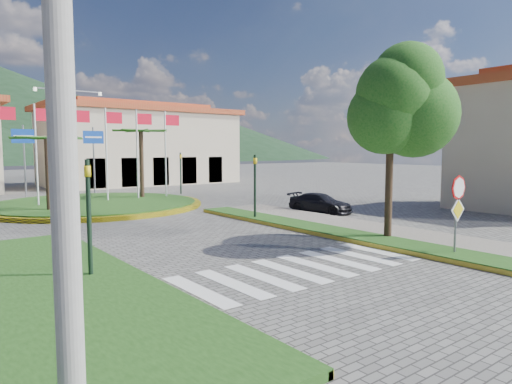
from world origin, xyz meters
TOP-DOWN VIEW (x-y plane):
  - ground at (0.00, 0.00)m, footprint 160.00×160.00m
  - sidewalk_right at (6.00, 2.00)m, footprint 4.00×28.00m
  - verge_right at (4.80, 2.00)m, footprint 1.60×28.00m
  - median_left at (-6.50, 6.00)m, footprint 5.00×14.00m
  - crosswalk at (0.00, 4.00)m, footprint 8.00×3.00m
  - roundabout_island at (0.00, 22.00)m, footprint 12.70×12.70m
  - stop_sign at (4.90, 1.96)m, footprint 0.80×0.11m
  - deciduous_tree at (5.50, 5.00)m, footprint 3.60×3.60m
  - utility_pole at (-7.50, 0.00)m, footprint 0.32×0.32m
  - traffic_light_left at (-5.20, 6.50)m, footprint 0.15×0.18m
  - traffic_light_right at (4.50, 12.00)m, footprint 0.15×0.18m
  - traffic_light_far at (8.00, 26.00)m, footprint 0.18×0.15m
  - direction_sign_west at (-2.00, 30.97)m, footprint 1.60×0.14m
  - direction_sign_east at (3.00, 30.97)m, footprint 1.60×0.14m
  - street_lamp_centre at (1.00, 30.00)m, footprint 4.80×0.16m
  - building_right at (10.00, 38.00)m, footprint 19.08×9.54m
  - hill_far_east at (70.00, 135.00)m, footprint 120.00×120.00m
  - car_dark_b at (10.26, 36.55)m, footprint 4.19×2.66m
  - car_side_right at (9.01, 11.97)m, footprint 2.35×3.86m

SIDE VIEW (x-z plane):
  - ground at x=0.00m, z-range 0.00..0.00m
  - crosswalk at x=0.00m, z-range 0.00..0.01m
  - sidewalk_right at x=6.00m, z-range 0.00..0.15m
  - verge_right at x=4.80m, z-range 0.00..0.18m
  - median_left at x=-6.50m, z-range 0.00..0.18m
  - roundabout_island at x=0.00m, z-range -2.83..3.17m
  - car_side_right at x=9.01m, z-range 0.00..1.05m
  - car_dark_b at x=10.26m, z-range 0.00..1.30m
  - stop_sign at x=4.90m, z-range 0.47..3.12m
  - traffic_light_left at x=-5.20m, z-range 0.34..3.54m
  - traffic_light_right at x=4.50m, z-range 0.34..3.54m
  - traffic_light_far at x=8.00m, z-range 0.34..3.54m
  - direction_sign_west at x=-2.00m, z-range 0.93..6.13m
  - direction_sign_east at x=3.00m, z-range 0.93..6.13m
  - building_right at x=10.00m, z-range -0.12..7.93m
  - street_lamp_centre at x=1.00m, z-range 0.50..8.50m
  - utility_pole at x=-7.50m, z-range 0.00..9.00m
  - deciduous_tree at x=5.50m, z-range 1.78..8.58m
  - hill_far_east at x=70.00m, z-range 0.00..18.00m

